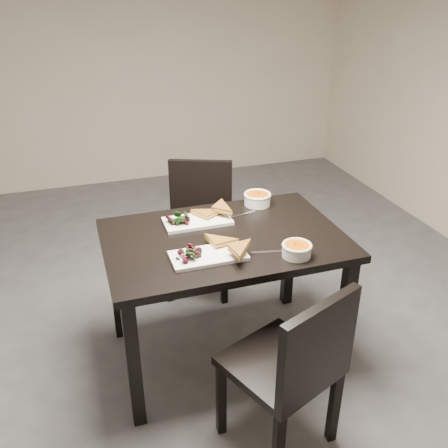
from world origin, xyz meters
name	(u,v)px	position (x,y,z in m)	size (l,w,h in m)	color
ground	(156,326)	(0.00, 0.00, 0.00)	(5.00, 5.00, 0.00)	#47474C
table	(224,253)	(0.33, -0.34, 0.65)	(1.20, 0.80, 0.75)	black
chair_near	(294,364)	(0.41, -1.03, 0.48)	(0.55, 0.55, 0.85)	black
chair_far	(199,218)	(0.40, 0.42, 0.48)	(0.54, 0.54, 0.85)	black
plate_near	(208,256)	(0.19, -0.52, 0.76)	(0.35, 0.18, 0.02)	white
sandwich_near	(221,245)	(0.26, -0.50, 0.80)	(0.18, 0.13, 0.06)	#A96C23
salad_near	(187,253)	(0.09, -0.52, 0.79)	(0.11, 0.10, 0.05)	black
soup_bowl_near	(297,249)	(0.59, -0.63, 0.79)	(0.14, 0.14, 0.06)	white
cutlery_near	(269,252)	(0.48, -0.56, 0.75)	(0.18, 0.02, 0.00)	silver
plate_far	(197,221)	(0.24, -0.15, 0.76)	(0.36, 0.18, 0.02)	white
sandwich_far	(210,214)	(0.31, -0.17, 0.80)	(0.18, 0.13, 0.06)	#A96C23
salad_far	(179,218)	(0.14, -0.15, 0.79)	(0.11, 0.10, 0.05)	black
soup_bowl_far	(257,198)	(0.63, -0.03, 0.79)	(0.16, 0.16, 0.07)	white
cutlery_far	(241,215)	(0.49, -0.14, 0.75)	(0.18, 0.02, 0.00)	silver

